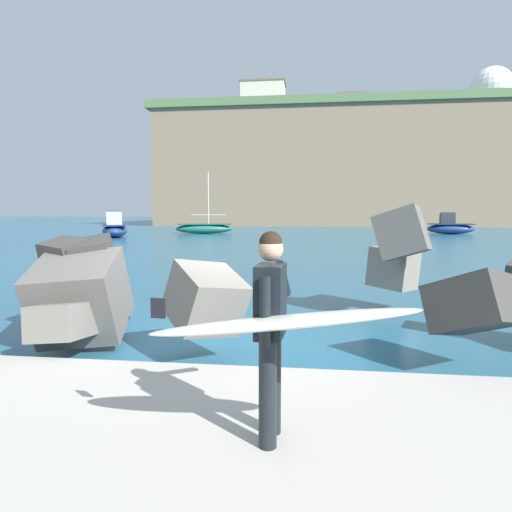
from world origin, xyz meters
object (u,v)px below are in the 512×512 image
object	(u,v)px
boat_mid_left	(115,229)
station_building_west	(263,101)
boat_near_left	(450,227)
radar_dome	(492,94)
boat_mid_centre	(204,228)
station_building_central	(350,110)
surfer_with_board	(272,323)

from	to	relation	value
boat_mid_left	station_building_west	size ratio (longest dim) A/B	0.60
boat_near_left	radar_dome	bearing A→B (deg)	65.84
boat_near_left	boat_mid_centre	xyz separation A→B (m)	(-24.52, -2.06, -0.16)
boat_mid_left	radar_dome	xyz separation A→B (m)	(51.88, 56.37, 24.42)
boat_mid_left	station_building_central	bearing A→B (deg)	65.07
surfer_with_board	boat_mid_left	xyz separation A→B (m)	(-16.51, 32.65, -0.52)
boat_mid_centre	station_building_west	xyz separation A→B (m)	(2.09, 37.02, 21.67)
boat_mid_centre	station_building_west	size ratio (longest dim) A/B	0.77
station_building_west	boat_near_left	bearing A→B (deg)	-57.32
boat_mid_centre	station_building_west	bearing A→B (deg)	86.76
boat_mid_left	boat_near_left	bearing A→B (deg)	16.74
boat_near_left	station_building_central	distance (m)	48.83
boat_mid_centre	station_building_central	xyz separation A→B (m)	(18.29, 45.54, 21.49)
surfer_with_board	radar_dome	distance (m)	98.73
station_building_central	boat_mid_left	bearing A→B (deg)	-114.93
boat_mid_centre	station_building_central	distance (m)	53.57
boat_near_left	radar_dome	size ratio (longest dim) A/B	0.42
surfer_with_board	radar_dome	xyz separation A→B (m)	(35.37, 89.02, 23.90)
station_building_central	surfer_with_board	bearing A→B (deg)	-95.35
station_building_central	station_building_west	bearing A→B (deg)	-152.25
boat_mid_centre	radar_dome	world-z (taller)	radar_dome
surfer_with_board	station_building_west	bearing A→B (deg)	96.09
boat_mid_left	station_building_west	xyz separation A→B (m)	(8.31, 44.21, 21.47)
surfer_with_board	radar_dome	bearing A→B (deg)	68.33
radar_dome	station_building_west	world-z (taller)	radar_dome
radar_dome	station_building_west	xyz separation A→B (m)	(-43.56, -12.17, -2.96)
station_building_west	station_building_central	world-z (taller)	station_building_west
boat_mid_left	boat_mid_centre	size ratio (longest dim) A/B	0.78
station_building_central	boat_mid_centre	bearing A→B (deg)	-111.88
radar_dome	station_building_central	xyz separation A→B (m)	(-27.37, -3.65, -3.13)
radar_dome	station_building_central	world-z (taller)	radar_dome
boat_mid_left	boat_mid_centre	bearing A→B (deg)	49.13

